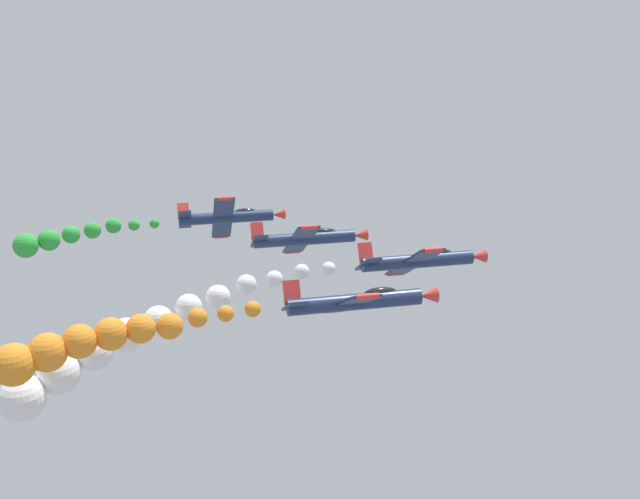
{
  "coord_description": "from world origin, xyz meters",
  "views": [
    {
      "loc": [
        52.49,
        -11.7,
        132.13
      ],
      "look_at": [
        0.0,
        0.0,
        114.27
      ],
      "focal_mm": 38.47,
      "sensor_mm": 36.0,
      "label": 1
    }
  ],
  "objects_px": {
    "airplane_lead": "(420,261)",
    "airplane_left_outer": "(229,217)",
    "airplane_right_inner": "(357,301)",
    "airplane_left_inner": "(307,238)"
  },
  "relations": [
    {
      "from": "airplane_lead",
      "to": "airplane_left_outer",
      "type": "relative_size",
      "value": 1.0
    },
    {
      "from": "airplane_lead",
      "to": "airplane_left_outer",
      "type": "distance_m",
      "value": 21.48
    },
    {
      "from": "airplane_lead",
      "to": "airplane_right_inner",
      "type": "relative_size",
      "value": 1.0
    },
    {
      "from": "airplane_right_inner",
      "to": "airplane_left_inner",
      "type": "bearing_deg",
      "value": -179.65
    },
    {
      "from": "airplane_lead",
      "to": "airplane_right_inner",
      "type": "distance_m",
      "value": 10.43
    },
    {
      "from": "airplane_left_inner",
      "to": "airplane_left_outer",
      "type": "distance_m",
      "value": 10.15
    },
    {
      "from": "airplane_left_outer",
      "to": "airplane_left_inner",
      "type": "bearing_deg",
      "value": 36.69
    },
    {
      "from": "airplane_left_inner",
      "to": "airplane_left_outer",
      "type": "height_order",
      "value": "airplane_left_outer"
    },
    {
      "from": "airplane_right_inner",
      "to": "airplane_left_outer",
      "type": "distance_m",
      "value": 25.2
    },
    {
      "from": "airplane_lead",
      "to": "airplane_left_outer",
      "type": "bearing_deg",
      "value": -141.66
    }
  ]
}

